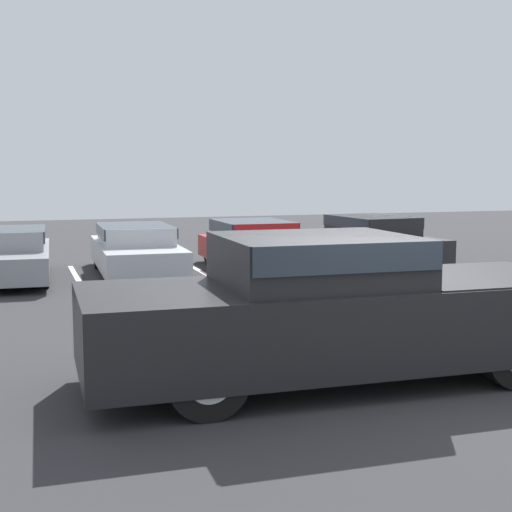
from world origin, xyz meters
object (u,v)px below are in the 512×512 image
Objects in this scene: parked_sedan_b at (136,248)px; parked_sedan_d at (373,239)px; parked_sedan_c at (253,243)px; wheel_stop_curb at (302,251)px; traffic_cone at (473,304)px; pickup_truck at (341,308)px; parked_sedan_a at (9,253)px.

parked_sedan_d reaches higher than parked_sedan_b.
wheel_stop_curb is (2.44, 2.76, -0.59)m from parked_sedan_c.
parked_sedan_b reaches higher than wheel_stop_curb.
wheel_stop_curb is at bearing 84.78° from traffic_cone.
wheel_stop_curb is (4.44, 12.08, -0.80)m from pickup_truck.
pickup_truck is 1.33× the size of parked_sedan_a.
parked_sedan_c reaches higher than wheel_stop_curb.
parked_sedan_d is (3.19, -0.28, 0.03)m from parked_sedan_c.
parked_sedan_c is at bearing 89.32° from parked_sedan_b.
parked_sedan_b is 1.06× the size of parked_sedan_d.
pickup_truck is 1.34× the size of parked_sedan_d.
parked_sedan_d is 2.52× the size of wheel_stop_curb.
parked_sedan_b is 1.13× the size of parked_sedan_c.
pickup_truck reaches higher than wheel_stop_curb.
parked_sedan_a is at bearing -90.23° from parked_sedan_c.
parked_sedan_d is at bearing 76.21° from traffic_cone.
pickup_truck reaches higher than parked_sedan_d.
pickup_truck is 1.42× the size of parked_sedan_c.
parked_sedan_a is 8.98m from parked_sedan_d.
parked_sedan_c is 7.09m from traffic_cone.
parked_sedan_a is 2.87m from parked_sedan_b.
pickup_truck reaches higher than parked_sedan_b.
pickup_truck reaches higher than traffic_cone.
parked_sedan_b is (-0.92, 9.45, -0.24)m from pickup_truck.
parked_sedan_d reaches higher than wheel_stop_curb.
pickup_truck is 10.83× the size of traffic_cone.
parked_sedan_c is (5.78, -0.08, 0.03)m from parked_sedan_a.
parked_sedan_a is at bearing -161.96° from wheel_stop_curb.
traffic_cone is at bearing 35.58° from pickup_truck.
wheel_stop_curb is (5.36, 2.63, -0.56)m from parked_sedan_b.
parked_sedan_d is at bearing 85.53° from parked_sedan_c.
pickup_truck is 9.49m from parked_sedan_b.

